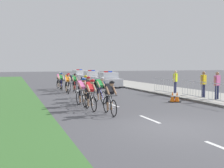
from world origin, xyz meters
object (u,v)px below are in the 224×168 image
cyclist_second (90,94)px  cyclist_eleventh (59,80)px  crowd_barrier_middle (193,89)px  spectator_closest (175,80)px  police_car_second (91,77)px  cyclist_fifth (88,89)px  cyclist_seventh (67,83)px  police_car_nearest (108,80)px  cyclist_fourth (100,90)px  police_car_third (79,76)px  cyclist_sixth (85,86)px  cyclist_tenth (61,81)px  traffic_cone_near (172,97)px  cyclist_third (82,91)px  spectator_middle (203,82)px  cyclist_lead (110,97)px  crowd_barrier_rear (164,86)px  cyclist_ninth (68,82)px  traffic_cone_mid (177,97)px  cyclist_eighth (75,83)px  spectator_back (217,84)px

cyclist_second → cyclist_eleventh: size_ratio=1.00×
crowd_barrier_middle → spectator_closest: 2.80m
cyclist_second → police_car_second: police_car_second is taller
cyclist_fifth → cyclist_seventh: same height
police_car_nearest → spectator_closest: (2.31, -8.22, 0.40)m
cyclist_fourth → crowd_barrier_middle: (6.04, -0.72, -0.14)m
cyclist_seventh → police_car_third: police_car_third is taller
crowd_barrier_middle → police_car_third: bearing=94.3°
cyclist_sixth → police_car_second: (4.51, 13.45, -0.11)m
cyclist_eleventh → cyclist_tenth: bearing=-89.6°
cyclist_fifth → crowd_barrier_middle: cyclist_fifth is taller
cyclist_second → traffic_cone_near: size_ratio=2.69×
cyclist_sixth → police_car_second: bearing=71.5°
cyclist_second → spectator_closest: (7.80, 4.00, 0.30)m
cyclist_third → spectator_closest: bearing=18.4°
cyclist_eleventh → spectator_middle: (7.39, -10.58, 0.30)m
cyclist_lead → crowd_barrier_rear: (6.49, 5.69, -0.14)m
cyclist_fifth → cyclist_ninth: size_ratio=1.00×
police_car_third → crowd_barrier_middle: (1.73, -22.75, -0.03)m
traffic_cone_mid → traffic_cone_near: bearing=162.4°
police_car_second → traffic_cone_mid: bearing=-89.8°
cyclist_ninth → cyclist_eighth: bearing=-78.9°
cyclist_eighth → traffic_cone_mid: bearing=-60.0°
cyclist_second → cyclist_fifth: bearing=76.4°
cyclist_eighth → cyclist_ninth: size_ratio=1.00×
police_car_third → cyclist_fourth: bearing=-101.1°
cyclist_seventh → cyclist_ninth: bearing=77.4°
cyclist_eleventh → crowd_barrier_rear: 9.83m
cyclist_ninth → police_car_third: bearing=72.2°
police_car_second → traffic_cone_near: size_ratio=7.07×
cyclist_eighth → police_car_third: (4.34, 15.76, -0.11)m
cyclist_tenth → cyclist_lead: bearing=-90.1°
cyclist_fourth → cyclist_eighth: size_ratio=1.00×
crowd_barrier_rear → cyclist_seventh: bearing=152.9°
crowd_barrier_rear → spectator_back: bearing=-76.1°
cyclist_third → cyclist_fifth: bearing=63.1°
traffic_cone_mid → police_car_nearest: bearing=90.3°
cyclist_lead → cyclist_third: size_ratio=1.00×
traffic_cone_near → cyclist_seventh: bearing=125.1°
cyclist_eighth → police_car_third: police_car_third is taller
cyclist_eighth → police_car_second: police_car_second is taller
traffic_cone_near → crowd_barrier_middle: bearing=15.6°
traffic_cone_mid → crowd_barrier_middle: bearing=20.5°
police_car_nearest → spectator_middle: 11.37m
cyclist_eleventh → spectator_back: spectator_back is taller
cyclist_lead → police_car_nearest: size_ratio=0.38×
cyclist_third → police_car_nearest: bearing=62.9°
cyclist_lead → police_car_second: size_ratio=0.38×
police_car_second → cyclist_tenth: bearing=-124.4°
cyclist_third → traffic_cone_near: (5.35, -0.64, -0.48)m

